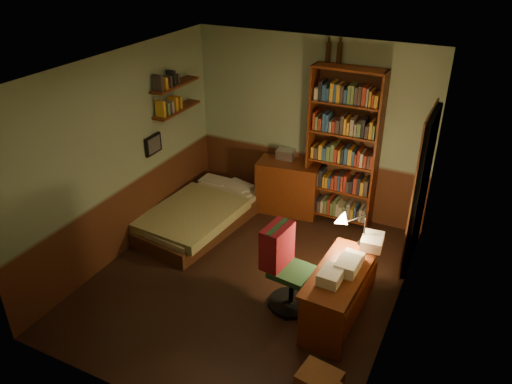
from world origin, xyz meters
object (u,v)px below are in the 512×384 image
at_px(bookshelf, 343,149).
at_px(office_chair, 292,265).
at_px(bed, 199,208).
at_px(mini_stereo, 286,154).
at_px(desk_lamp, 365,224).
at_px(desk, 338,295).
at_px(dresser, 288,187).
at_px(cardboard_box_b, 319,384).

relative_size(bookshelf, office_chair, 2.03).
height_order(bed, mini_stereo, mini_stereo).
bearing_deg(desk_lamp, office_chair, -124.75).
xyz_separation_m(desk, office_chair, (-0.54, -0.03, 0.24)).
bearing_deg(desk, bookshelf, 110.21).
bearing_deg(office_chair, dresser, 120.62).
relative_size(office_chair, cardboard_box_b, 2.99).
xyz_separation_m(mini_stereo, bookshelf, (0.87, -0.04, 0.26)).
bearing_deg(bed, dresser, 51.26).
relative_size(bed, mini_stereo, 7.49).
xyz_separation_m(desk, cardboard_box_b, (0.17, -1.06, -0.19)).
relative_size(bed, office_chair, 1.71).
bearing_deg(bookshelf, dresser, -172.27).
bearing_deg(bookshelf, office_chair, -85.42).
distance_m(dresser, desk_lamp, 2.07).
distance_m(office_chair, cardboard_box_b, 1.33).
distance_m(mini_stereo, office_chair, 2.33).
bearing_deg(office_chair, cardboard_box_b, -49.07).
relative_size(bookshelf, desk_lamp, 4.30).
relative_size(dresser, cardboard_box_b, 2.42).
bearing_deg(office_chair, mini_stereo, 121.74).
relative_size(bed, desk, 1.59).
height_order(desk_lamp, office_chair, desk_lamp).
bearing_deg(office_chair, desk_lamp, 52.51).
height_order(desk, cardboard_box_b, desk).
bearing_deg(cardboard_box_b, office_chair, 124.36).
xyz_separation_m(dresser, office_chair, (0.88, -1.97, 0.16)).
height_order(bed, desk, desk).
xyz_separation_m(office_chair, cardboard_box_b, (0.71, -1.04, -0.43)).
relative_size(desk, desk_lamp, 2.28).
height_order(mini_stereo, cardboard_box_b, mini_stereo).
height_order(bed, cardboard_box_b, bed).
relative_size(bed, cardboard_box_b, 5.12).
bearing_deg(mini_stereo, office_chair, -69.31).
bearing_deg(dresser, office_chair, -73.55).
xyz_separation_m(dresser, desk, (1.41, -1.94, -0.08)).
xyz_separation_m(desk, desk_lamp, (0.07, 0.60, 0.59)).
xyz_separation_m(bookshelf, desk, (0.65, -2.03, -0.81)).
bearing_deg(mini_stereo, bed, -133.84).
bearing_deg(desk_lamp, bed, -179.86).
height_order(dresser, desk, dresser).
bearing_deg(desk_lamp, mini_stereo, 146.66).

